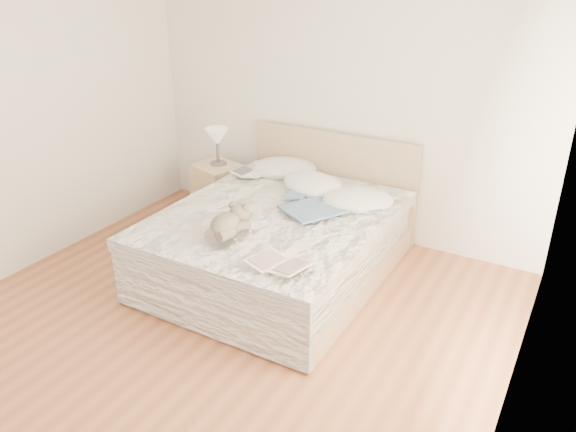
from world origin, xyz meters
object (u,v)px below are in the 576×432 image
object	(u,v)px
bed	(282,240)
childrens_book	(279,265)
nightstand	(218,190)
teddy_bear	(225,233)
photo_book	(250,173)
table_lamp	(217,139)

from	to	relation	value
bed	childrens_book	world-z (taller)	bed
nightstand	bed	bearing A→B (deg)	-30.37
bed	teddy_bear	world-z (taller)	bed
bed	teddy_bear	xyz separation A→B (m)	(-0.08, -0.68, 0.34)
bed	photo_book	xyz separation A→B (m)	(-0.63, 0.50, 0.32)
table_lamp	childrens_book	size ratio (longest dim) A/B	0.96
nightstand	table_lamp	size ratio (longest dim) A/B	1.48
table_lamp	childrens_book	xyz separation A→B (m)	(1.66, -1.58, -0.20)
bed	table_lamp	distance (m)	1.47
nightstand	photo_book	xyz separation A→B (m)	(0.54, -0.19, 0.35)
bed	photo_book	world-z (taller)	bed
bed	childrens_book	distance (m)	1.04
bed	table_lamp	size ratio (longest dim) A/B	5.66
bed	teddy_bear	distance (m)	0.77
photo_book	childrens_book	world-z (taller)	same
photo_book	teddy_bear	xyz separation A→B (m)	(0.56, -1.18, 0.02)
photo_book	childrens_book	size ratio (longest dim) A/B	0.85
bed	teddy_bear	size ratio (longest dim) A/B	5.86
nightstand	table_lamp	bearing A→B (deg)	90.91
bed	table_lamp	world-z (taller)	bed
teddy_bear	photo_book	bearing A→B (deg)	110.36
photo_book	teddy_bear	world-z (taller)	teddy_bear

